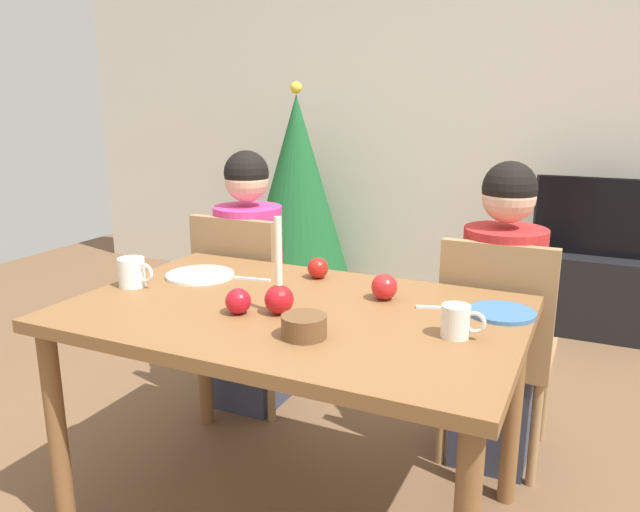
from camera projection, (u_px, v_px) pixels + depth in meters
back_wall at (473, 112)px, 4.05m from camera, size 6.40×0.10×2.60m
dining_table at (293, 333)px, 1.93m from camera, size 1.40×0.90×0.75m
chair_left at (246, 300)px, 2.73m from camera, size 0.40×0.40×0.90m
chair_right at (497, 339)px, 2.28m from camera, size 0.40×0.40×0.90m
person_left_child at (250, 286)px, 2.74m from camera, size 0.30×0.30×1.17m
person_right_child at (499, 322)px, 2.29m from camera, size 0.30×0.30×1.17m
tv_stand at (596, 294)px, 3.70m from camera, size 0.64×0.40×0.48m
tv at (605, 217)px, 3.58m from camera, size 0.79×0.05×0.46m
christmas_tree at (297, 189)px, 4.21m from camera, size 0.75×0.75×1.50m
candle_centerpiece at (279, 294)px, 1.84m from camera, size 0.09×0.09×0.30m
plate_left at (200, 275)px, 2.24m from camera, size 0.25×0.25×0.01m
plate_right at (502, 313)px, 1.84m from camera, size 0.20×0.20×0.01m
mug_left at (132, 272)px, 2.11m from camera, size 0.14×0.09×0.10m
mug_right at (457, 321)px, 1.66m from camera, size 0.12×0.08×0.09m
fork_left at (247, 279)px, 2.20m from camera, size 0.18×0.04×0.01m
fork_right at (445, 308)px, 1.89m from camera, size 0.18×0.07×0.01m
bowl_walnuts at (304, 326)px, 1.66m from camera, size 0.13×0.13×0.06m
apple_near_candle at (384, 287)px, 1.97m from camera, size 0.09×0.09×0.09m
apple_by_left_plate at (318, 268)px, 2.21m from camera, size 0.08×0.08×0.08m
apple_by_right_mug at (238, 301)px, 1.84m from camera, size 0.08×0.08×0.08m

